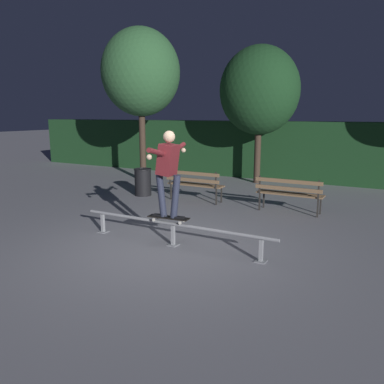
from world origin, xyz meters
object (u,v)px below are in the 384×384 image
(grind_rail, at_px, (173,228))
(park_bench_left_center, at_px, (289,191))
(tree_far_left, at_px, (141,73))
(skateboard, at_px, (169,218))
(tree_behind_benches, at_px, (260,91))
(skateboarder, at_px, (168,167))
(park_bench_leftmost, at_px, (194,182))
(trash_can, at_px, (143,182))

(grind_rail, height_order, park_bench_left_center, park_bench_left_center)
(tree_far_left, bearing_deg, skateboard, -50.33)
(tree_far_left, bearing_deg, tree_behind_benches, 22.83)
(skateboard, xyz_separation_m, skateboarder, (0.00, 0.00, 0.94))
(park_bench_leftmost, bearing_deg, tree_behind_benches, 82.48)
(skateboard, relative_size, tree_far_left, 0.15)
(skateboarder, relative_size, tree_far_left, 0.30)
(skateboarder, bearing_deg, trash_can, 131.96)
(trash_can, bearing_deg, grind_rail, -47.22)
(grind_rail, height_order, skateboard, skateboard)
(skateboarder, xyz_separation_m, park_bench_left_center, (1.30, 3.36, -0.91))
(grind_rail, xyz_separation_m, park_bench_leftmost, (-1.39, 3.36, 0.20))
(skateboard, distance_m, park_bench_left_center, 3.60)
(tree_far_left, bearing_deg, grind_rail, -49.77)
(skateboarder, height_order, park_bench_leftmost, skateboarder)
(trash_can, bearing_deg, tree_far_left, 125.76)
(skateboard, distance_m, tree_far_left, 7.81)
(skateboarder, bearing_deg, park_bench_left_center, 68.83)
(skateboard, xyz_separation_m, park_bench_leftmost, (-1.29, 3.36, 0.03))
(park_bench_left_center, height_order, trash_can, park_bench_left_center)
(grind_rail, xyz_separation_m, park_bench_left_center, (1.21, 3.36, 0.20))
(tree_far_left, bearing_deg, park_bench_left_center, -19.86)
(grind_rail, relative_size, park_bench_leftmost, 2.46)
(park_bench_left_center, distance_m, tree_far_left, 6.99)
(grind_rail, bearing_deg, park_bench_leftmost, 112.40)
(park_bench_left_center, bearing_deg, tree_behind_benches, 119.87)
(park_bench_leftmost, distance_m, park_bench_left_center, 2.60)
(park_bench_left_center, bearing_deg, grind_rail, -109.85)
(park_bench_leftmost, height_order, trash_can, park_bench_leftmost)
(skateboard, xyz_separation_m, tree_behind_benches, (-0.81, 7.04, 2.62))
(grind_rail, distance_m, skateboard, 0.20)
(trash_can, bearing_deg, skateboard, -48.07)
(tree_behind_benches, bearing_deg, trash_can, -120.89)
(park_bench_leftmost, xyz_separation_m, tree_behind_benches, (0.49, 3.68, 2.59))
(trash_can, bearing_deg, park_bench_leftmost, 0.20)
(park_bench_leftmost, height_order, park_bench_left_center, same)
(tree_far_left, distance_m, trash_can, 4.24)
(skateboard, xyz_separation_m, park_bench_left_center, (1.30, 3.36, 0.03))
(skateboard, bearing_deg, grind_rail, -0.00)
(trash_can, bearing_deg, skateboarder, -48.04)
(trash_can, bearing_deg, park_bench_left_center, 0.08)
(skateboarder, bearing_deg, skateboard, -174.57)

